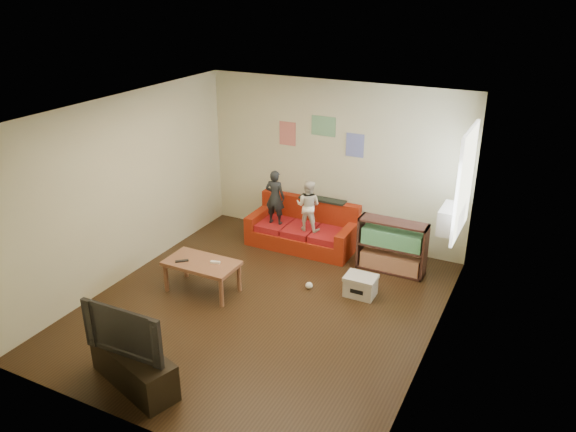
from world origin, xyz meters
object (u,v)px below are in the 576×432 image
at_px(child_a, 275,197).
at_px(tv_stand, 134,367).
at_px(child_b, 308,206).
at_px(coffee_table, 202,266).
at_px(bookshelf, 392,249).
at_px(sofa, 304,230).
at_px(television, 129,328).
at_px(file_box, 361,286).

distance_m(child_a, tv_stand, 3.93).
distance_m(child_b, coffee_table, 2.06).
height_order(child_a, tv_stand, child_a).
bearing_deg(child_b, bookshelf, 174.10).
xyz_separation_m(child_b, tv_stand, (-0.32, -3.87, -0.57)).
distance_m(sofa, child_a, 0.75).
height_order(sofa, television, television).
relative_size(file_box, television, 0.44).
xyz_separation_m(sofa, television, (-0.17, -4.03, 0.47)).
height_order(tv_stand, television, television).
height_order(child_b, television, child_b).
bearing_deg(file_box, bookshelf, 79.51).
bearing_deg(tv_stand, television, 17.68).
distance_m(child_b, file_box, 1.72).
xyz_separation_m(child_a, bookshelf, (2.03, -0.07, -0.47)).
xyz_separation_m(sofa, bookshelf, (1.58, -0.23, 0.11)).
bearing_deg(child_b, coffee_table, 63.75).
bearing_deg(child_a, sofa, -164.66).
bearing_deg(file_box, child_a, 152.59).
bearing_deg(television, sofa, 86.86).
height_order(child_b, coffee_table, child_b).
bearing_deg(child_b, tv_stand, 82.22).
bearing_deg(coffee_table, child_b, 66.76).
bearing_deg(bookshelf, child_b, 177.11).
bearing_deg(television, file_box, 60.61).
bearing_deg(bookshelf, child_a, 177.96).
relative_size(file_box, tv_stand, 0.37).
xyz_separation_m(sofa, coffee_table, (-0.65, -2.02, 0.14)).
bearing_deg(sofa, coffee_table, -107.84).
height_order(sofa, bookshelf, bookshelf).
distance_m(bookshelf, tv_stand, 4.19).
xyz_separation_m(coffee_table, tv_stand, (0.48, -2.01, -0.18)).
height_order(child_a, file_box, child_a).
relative_size(coffee_table, tv_stand, 0.88).
bearing_deg(file_box, sofa, 141.43).
bearing_deg(sofa, file_box, -38.57).
relative_size(child_b, bookshelf, 0.82).
xyz_separation_m(child_a, tv_stand, (0.28, -3.87, -0.61)).
distance_m(bookshelf, television, 4.20).
bearing_deg(file_box, television, -118.73).
bearing_deg(child_b, child_a, -3.01).
relative_size(child_a, file_box, 2.09).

